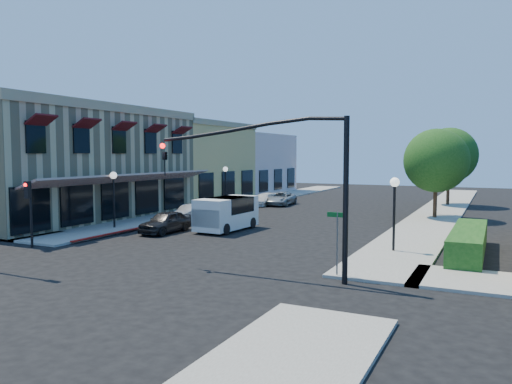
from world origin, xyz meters
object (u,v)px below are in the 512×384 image
at_px(lamppost_left_far, 225,176).
at_px(parked_car_b, 190,213).
at_px(secondary_signal, 29,201).
at_px(lamppost_right_near, 395,195).
at_px(white_van, 226,212).
at_px(street_name_sign, 337,233).
at_px(parked_car_d, 281,199).
at_px(signal_mast_arm, 290,169).
at_px(street_tree_b, 449,155).
at_px(lamppost_right_far, 434,180).
at_px(parked_car_a, 166,222).
at_px(street_tree_a, 436,161).
at_px(lamppost_left_near, 114,185).
at_px(parked_car_c, 264,200).

xyz_separation_m(lamppost_left_far, parked_car_b, (2.30, -9.00, -2.14)).
bearing_deg(secondary_signal, lamppost_right_near, 21.78).
bearing_deg(secondary_signal, white_van, 56.89).
xyz_separation_m(street_name_sign, lamppost_right_near, (1.00, 5.80, 1.04)).
distance_m(parked_car_b, parked_car_d, 13.06).
bearing_deg(parked_car_d, signal_mast_arm, -71.59).
bearing_deg(street_name_sign, parked_car_b, 141.75).
height_order(street_tree_b, lamppost_right_far, street_tree_b).
bearing_deg(signal_mast_arm, street_tree_b, 84.49).
distance_m(signal_mast_arm, parked_car_a, 13.09).
height_order(street_name_sign, parked_car_a, street_name_sign).
bearing_deg(lamppost_right_near, street_tree_a, 88.77).
distance_m(lamppost_right_far, parked_car_b, 18.48).
distance_m(lamppost_right_far, white_van, 17.10).
height_order(lamppost_left_far, parked_car_d, lamppost_left_far).
bearing_deg(parked_car_a, street_tree_a, 46.43).
xyz_separation_m(parked_car_a, parked_car_b, (-1.40, 4.73, -0.06)).
bearing_deg(lamppost_right_near, white_van, 166.10).
height_order(street_tree_a, lamppost_right_far, street_tree_a).
height_order(signal_mast_arm, lamppost_left_far, signal_mast_arm).
distance_m(white_van, parked_car_b, 4.87).
relative_size(street_name_sign, lamppost_right_far, 0.70).
xyz_separation_m(street_tree_a, street_tree_b, (0.00, 10.00, 0.35)).
distance_m(secondary_signal, parked_car_a, 7.75).
bearing_deg(street_tree_a, signal_mast_arm, -98.17).
bearing_deg(secondary_signal, lamppost_left_far, 91.39).
bearing_deg(street_tree_b, parked_car_d, -156.46).
distance_m(street_tree_a, lamppost_left_near, 22.30).
height_order(signal_mast_arm, parked_car_a, signal_mast_arm).
relative_size(street_tree_a, parked_car_c, 1.76).
bearing_deg(parked_car_c, lamppost_right_far, -3.92).
bearing_deg(lamppost_right_far, signal_mast_arm, -96.70).
xyz_separation_m(white_van, parked_car_b, (-4.20, 2.40, -0.57)).
height_order(street_tree_b, parked_car_c, street_tree_b).
bearing_deg(street_tree_b, parked_car_c, -154.81).
xyz_separation_m(lamppost_left_far, lamppost_right_far, (17.00, 2.00, 0.00)).
xyz_separation_m(lamppost_left_far, lamppost_right_near, (17.00, -14.00, 0.00)).
distance_m(lamppost_right_near, lamppost_right_far, 16.00).
bearing_deg(lamppost_left_far, signal_mast_arm, -55.00).
bearing_deg(street_tree_b, white_van, -116.79).
relative_size(street_tree_b, parked_car_c, 1.90).
xyz_separation_m(street_tree_a, white_van, (-10.80, -11.40, -3.03)).
bearing_deg(lamppost_right_near, secondary_signal, -158.22).
bearing_deg(white_van, parked_car_c, 106.30).
xyz_separation_m(street_tree_b, white_van, (-10.80, -21.40, -3.38)).
bearing_deg(lamppost_left_near, parked_car_c, 82.27).
bearing_deg(lamppost_left_near, signal_mast_arm, -24.37).
xyz_separation_m(lamppost_left_near, parked_car_b, (2.30, 5.00, -2.14)).
distance_m(signal_mast_arm, white_van, 12.38).
bearing_deg(lamppost_left_far, secondary_signal, -88.61).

